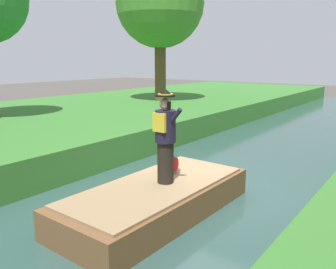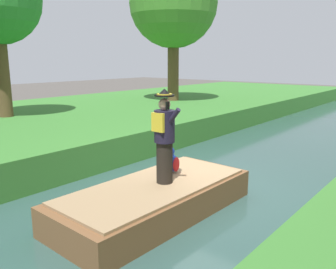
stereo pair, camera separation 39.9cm
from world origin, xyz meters
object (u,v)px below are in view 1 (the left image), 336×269
object	(u,v)px
boat	(156,199)
parrot_plush	(170,161)
person_pirate	(165,137)
tree_slender	(160,4)

from	to	relation	value
boat	parrot_plush	size ratio (longest dim) A/B	7.44
person_pirate	tree_slender	xyz separation A→B (m)	(-7.50, 9.53, 4.21)
person_pirate	parrot_plush	size ratio (longest dim) A/B	3.25
person_pirate	boat	bearing A→B (deg)	-123.54
tree_slender	person_pirate	bearing A→B (deg)	-51.81
boat	tree_slender	size ratio (longest dim) A/B	0.59
parrot_plush	person_pirate	bearing A→B (deg)	-61.71
parrot_plush	tree_slender	distance (m)	12.48
person_pirate	parrot_plush	world-z (taller)	person_pirate
boat	tree_slender	distance (m)	13.39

